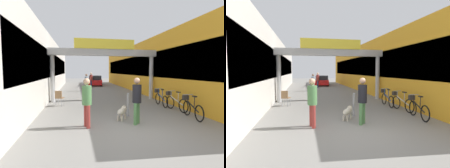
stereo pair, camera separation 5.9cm
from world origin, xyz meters
TOP-DOWN VIEW (x-y plane):
  - ground_plane at (0.00, 0.00)m, footprint 80.00×80.00m
  - storefront_left at (-5.09, 11.00)m, footprint 3.00×26.00m
  - storefront_right at (5.09, 11.00)m, footprint 3.00×26.00m
  - arcade_sign_gateway at (0.00, 6.23)m, footprint 7.40×0.47m
  - pedestrian_with_dog at (0.34, 0.83)m, footprint 0.48×0.48m
  - pedestrian_companion at (-1.52, 0.82)m, footprint 0.42×0.42m
  - pedestrian_carrying_crate at (-0.90, 11.82)m, footprint 0.39×0.40m
  - pedestrian_elderly_walking at (-0.16, 15.20)m, footprint 0.41×0.41m
  - dog_on_leash at (-0.05, 1.52)m, footprint 0.62×0.74m
  - bicycle_black_nearest at (2.94, 1.20)m, footprint 0.46×1.68m
  - bicycle_silver_second at (3.04, 2.63)m, footprint 0.46×1.69m
  - bicycle_blue_third at (2.86, 3.85)m, footprint 0.46×1.69m
  - bollard_post_metal at (0.35, 1.98)m, footprint 0.10×0.10m
  - cafe_chair_wood_nearer at (-2.83, 4.82)m, footprint 0.51×0.51m
  - parked_car_red at (0.66, 18.15)m, footprint 2.24×4.19m

SIDE VIEW (x-z plane):
  - ground_plane at x=0.00m, z-range 0.00..0.00m
  - dog_on_leash at x=-0.05m, z-range 0.07..0.60m
  - bicycle_black_nearest at x=2.94m, z-range -0.05..0.93m
  - bicycle_silver_second at x=3.04m, z-range -0.05..0.93m
  - bicycle_blue_third at x=2.86m, z-range -0.05..0.93m
  - bollard_post_metal at x=0.35m, z-range 0.01..1.05m
  - cafe_chair_wood_nearer at x=-2.83m, z-range 0.10..0.99m
  - parked_car_red at x=0.66m, z-range -0.02..1.31m
  - pedestrian_carrying_crate at x=-0.90m, z-range 0.12..1.81m
  - pedestrian_companion at x=-1.52m, z-range 0.13..1.88m
  - pedestrian_with_dog at x=0.34m, z-range 0.13..1.89m
  - pedestrian_elderly_walking at x=-0.16m, z-range 0.13..1.91m
  - storefront_left at x=-5.09m, z-range 0.00..4.46m
  - storefront_right at x=5.09m, z-range 0.00..4.46m
  - arcade_sign_gateway at x=0.00m, z-range 0.87..4.94m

